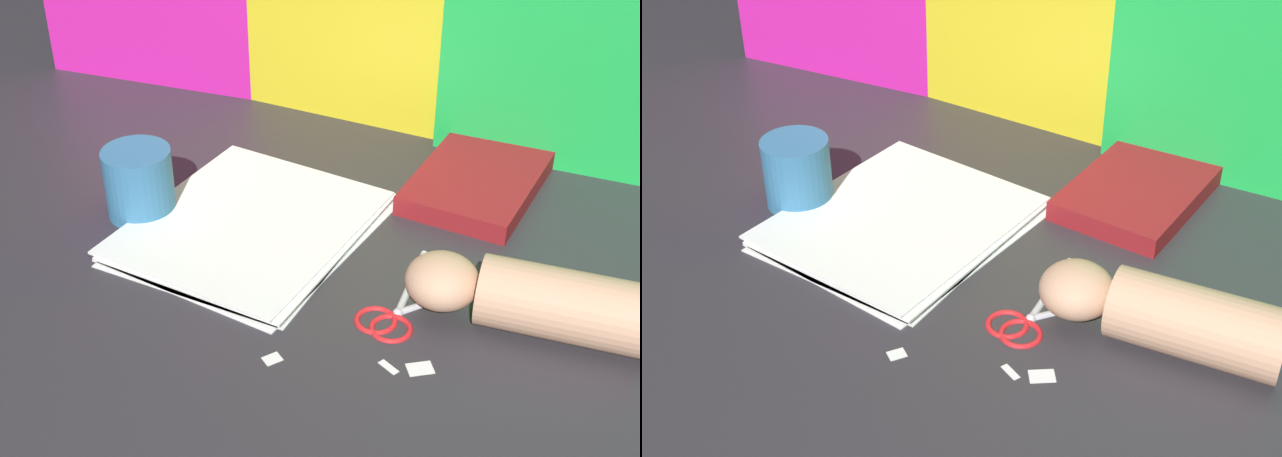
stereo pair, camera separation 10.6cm
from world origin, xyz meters
TOP-DOWN VIEW (x-y plane):
  - ground_plane at (0.00, 0.00)m, footprint 6.00×6.00m
  - paper_stack at (-0.10, -0.01)m, footprint 0.30×0.34m
  - book_closed at (0.13, 0.24)m, footprint 0.16×0.27m
  - scissors at (0.14, -0.08)m, footprint 0.13×0.18m
  - hand_forearm at (0.27, -0.04)m, footprint 0.28×0.12m
  - paper_scrap_near at (0.19, -0.16)m, footprint 0.03×0.03m
  - paper_scrap_mid at (0.16, -0.17)m, footprint 0.03×0.02m
  - paper_scrap_far at (0.04, -0.22)m, footprint 0.02×0.02m
  - mug at (-0.25, -0.04)m, footprint 0.09×0.09m

SIDE VIEW (x-z plane):
  - ground_plane at x=0.00m, z-range 0.00..0.00m
  - paper_scrap_near at x=0.19m, z-range 0.00..0.00m
  - paper_scrap_mid at x=0.16m, z-range 0.00..0.00m
  - paper_scrap_far at x=0.04m, z-range 0.00..0.00m
  - scissors at x=0.14m, z-range 0.00..0.01m
  - paper_stack at x=-0.10m, z-range 0.00..0.01m
  - book_closed at x=0.13m, z-range 0.00..0.03m
  - hand_forearm at x=0.27m, z-range 0.00..0.08m
  - mug at x=-0.25m, z-range 0.00..0.09m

